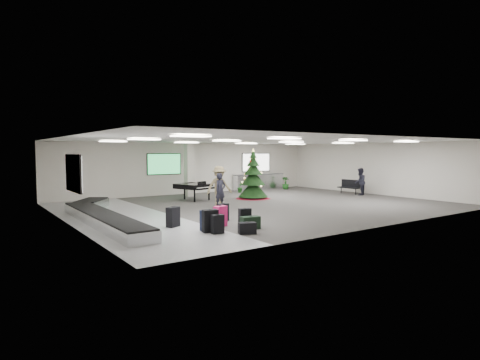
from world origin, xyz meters
TOP-DOWN VIEW (x-y plane):
  - ground at (0.00, 0.00)m, footprint 18.00×18.00m
  - room_envelope at (-0.38, 0.67)m, footprint 18.02×14.02m
  - baggage_carousel at (-7.84, -0.08)m, footprint 2.28×9.71m
  - service_counter at (5.00, 6.65)m, footprint 4.05×0.65m
  - suitcase_0 at (-5.44, -4.71)m, footprint 0.41×0.24m
  - suitcase_1 at (-4.05, -4.28)m, footprint 0.46×0.29m
  - pink_suitcase at (-4.70, -3.71)m, footprint 0.52×0.38m
  - suitcase_3 at (-4.02, -2.81)m, footprint 0.49×0.34m
  - navy_suitcase at (-5.48, -4.12)m, footprint 0.49×0.33m
  - suitcase_5 at (-5.53, -4.39)m, footprint 0.54×0.35m
  - green_duffel at (-4.10, -4.67)m, footprint 0.69×0.41m
  - suitcase_8 at (-6.11, -2.83)m, footprint 0.55×0.45m
  - black_duffel at (-4.67, -5.26)m, footprint 0.63×0.49m
  - christmas_tree at (1.35, 2.44)m, footprint 1.99×1.99m
  - grand_piano at (-1.76, 3.67)m, footprint 1.90×2.19m
  - bench at (7.84, 1.00)m, footprint 0.50×1.42m
  - traveler_a at (-2.15, 0.35)m, footprint 0.66×0.49m
  - traveler_b at (-1.99, 0.70)m, footprint 1.36×0.92m
  - traveler_bench at (7.76, 0.13)m, footprint 1.01×0.94m
  - potted_plant_left at (2.67, 5.60)m, footprint 0.52×0.51m
  - potted_plant_right at (6.63, 5.66)m, footprint 0.69×0.69m

SIDE VIEW (x-z plane):
  - ground at x=0.00m, z-range 0.00..0.00m
  - black_duffel at x=-4.67m, z-range -0.01..0.37m
  - baggage_carousel at x=-7.84m, z-range 0.00..0.43m
  - green_duffel at x=-4.10m, z-range -0.01..0.44m
  - suitcase_0 at x=-5.44m, z-range -0.01..0.63m
  - suitcase_1 at x=-4.05m, z-range -0.01..0.66m
  - suitcase_3 at x=-4.02m, z-range -0.01..0.68m
  - navy_suitcase at x=-5.48m, z-range -0.01..0.70m
  - suitcase_8 at x=-6.11m, z-range -0.01..0.72m
  - pink_suitcase at x=-4.70m, z-range -0.01..0.74m
  - potted_plant_left at x=2.67m, z-range 0.00..0.74m
  - suitcase_5 at x=-5.53m, z-range -0.01..0.76m
  - potted_plant_right at x=6.63m, z-range 0.00..0.89m
  - bench at x=7.84m, z-range 0.06..0.95m
  - service_counter at x=5.00m, z-range 0.01..1.09m
  - grand_piano at x=-1.76m, z-range 0.23..1.29m
  - traveler_a at x=-2.15m, z-range 0.00..1.64m
  - traveler_bench at x=7.76m, z-range 0.00..1.65m
  - christmas_tree at x=1.35m, z-range -0.45..2.39m
  - traveler_b at x=-1.99m, z-range 0.00..1.96m
  - room_envelope at x=-0.38m, z-range 0.73..3.94m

